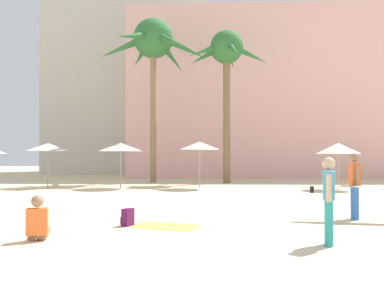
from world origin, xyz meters
TOP-DOWN VIEW (x-y plane):
  - ground at (0.00, 0.00)m, footprint 120.00×120.00m
  - hotel_pink at (7.04, 27.50)m, footprint 24.77×9.59m
  - hotel_tower_gray at (-6.85, 34.72)m, footprint 16.05×11.22m
  - palm_tree_far_left at (-2.63, 18.54)m, footprint 7.47×7.01m
  - palm_tree_left at (2.12, 18.25)m, footprint 5.38×5.53m
  - cafe_umbrella_1 at (7.49, 13.23)m, footprint 2.22×2.22m
  - cafe_umbrella_3 at (-7.80, 14.19)m, footprint 2.29×2.29m
  - cafe_umbrella_4 at (0.48, 13.73)m, footprint 2.14×2.14m
  - cafe_umbrella_5 at (-3.69, 13.68)m, footprint 2.35×2.35m
  - beach_towel at (-0.11, 2.70)m, footprint 1.73×1.31m
  - backpack at (-1.07, 2.77)m, footprint 0.32×0.35m
  - person_mid_right at (4.82, 3.84)m, footprint 2.98×1.02m
  - person_far_right at (-2.56, 1.17)m, footprint 0.61×0.98m
  - person_mid_left at (3.17, 0.86)m, footprint 0.33×0.60m

SIDE VIEW (x-z plane):
  - ground at x=0.00m, z-range 0.00..0.00m
  - beach_towel at x=-0.11m, z-range 0.00..0.01m
  - backpack at x=-1.07m, z-range -0.01..0.41m
  - person_far_right at x=-2.56m, z-range -0.14..0.78m
  - person_mid_left at x=3.17m, z-range 0.08..1.75m
  - person_mid_right at x=4.82m, z-range 0.06..1.84m
  - cafe_umbrella_1 at x=7.49m, z-range 0.91..3.28m
  - cafe_umbrella_5 at x=-3.69m, z-range 0.98..3.39m
  - cafe_umbrella_3 at x=-7.80m, z-range 0.99..3.40m
  - cafe_umbrella_4 at x=0.48m, z-range 1.02..3.49m
  - hotel_pink at x=7.04m, z-range 0.00..13.41m
  - palm_tree_left at x=2.12m, z-range 3.17..12.96m
  - palm_tree_far_left at x=-2.63m, z-range 3.65..14.36m
  - hotel_tower_gray at x=-6.85m, z-range 0.00..35.41m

